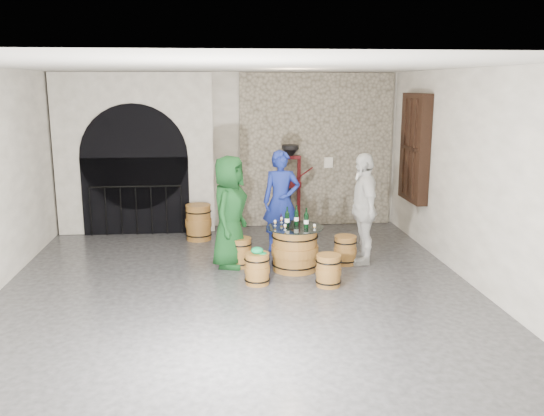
{
  "coord_description": "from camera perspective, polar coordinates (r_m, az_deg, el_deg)",
  "views": [
    {
      "loc": [
        -0.3,
        -7.97,
        2.97
      ],
      "look_at": [
        0.57,
        0.85,
        1.05
      ],
      "focal_mm": 38.0,
      "sensor_mm": 36.0,
      "label": 1
    }
  ],
  "objects": [
    {
      "name": "barrel_stool_near_left",
      "position": [
        8.72,
        -1.47,
        -6.03
      ],
      "size": [
        0.4,
        0.4,
        0.48
      ],
      "color": "brown",
      "rests_on": "ground"
    },
    {
      "name": "green_cap",
      "position": [
        8.63,
        -1.46,
        -4.24
      ],
      "size": [
        0.23,
        0.19,
        0.1
      ],
      "color": "#0C8545",
      "rests_on": "barrel_stool_near_left"
    },
    {
      "name": "arched_opening",
      "position": [
        11.9,
        -13.35,
        5.2
      ],
      "size": [
        3.1,
        0.6,
        3.19
      ],
      "color": "silver",
      "rests_on": "ground"
    },
    {
      "name": "tasting_glass_c",
      "position": [
        9.5,
        0.96,
        -1.2
      ],
      "size": [
        0.05,
        0.05,
        0.1
      ],
      "primitive_type": null,
      "color": "orange",
      "rests_on": "barrel_table"
    },
    {
      "name": "tasting_glass_e",
      "position": [
        9.04,
        4.23,
        -1.91
      ],
      "size": [
        0.05,
        0.05,
        0.1
      ],
      "primitive_type": null,
      "color": "orange",
      "rests_on": "barrel_table"
    },
    {
      "name": "wine_bottle_center",
      "position": [
        9.17,
        3.42,
        -1.18
      ],
      "size": [
        0.08,
        0.08,
        0.32
      ],
      "color": "black",
      "rests_on": "barrel_table"
    },
    {
      "name": "barrel_stool_right",
      "position": [
        9.73,
        7.26,
        -4.17
      ],
      "size": [
        0.4,
        0.4,
        0.48
      ],
      "color": "brown",
      "rests_on": "ground"
    },
    {
      "name": "tasting_glass_b",
      "position": [
        9.28,
        3.44,
        -1.54
      ],
      "size": [
        0.05,
        0.05,
        0.1
      ],
      "primitive_type": null,
      "color": "orange",
      "rests_on": "barrel_table"
    },
    {
      "name": "ground",
      "position": [
        8.51,
        -3.27,
        -8.21
      ],
      "size": [
        8.0,
        8.0,
        0.0
      ],
      "primitive_type": "plane",
      "color": "#29292C",
      "rests_on": "ground"
    },
    {
      "name": "tasting_glass_d",
      "position": [
        9.4,
        3.3,
        -1.36
      ],
      "size": [
        0.05,
        0.05,
        0.1
      ],
      "primitive_type": null,
      "color": "orange",
      "rests_on": "barrel_table"
    },
    {
      "name": "wall_right",
      "position": [
        8.94,
        19.65,
        2.69
      ],
      "size": [
        0.0,
        8.0,
        8.0
      ],
      "primitive_type": "plane",
      "rotation": [
        1.57,
        0.0,
        -1.57
      ],
      "color": "silver",
      "rests_on": "ground"
    },
    {
      "name": "wine_bottle_right",
      "position": [
        9.35,
        2.44,
        -0.9
      ],
      "size": [
        0.08,
        0.08,
        0.32
      ],
      "color": "black",
      "rests_on": "barrel_table"
    },
    {
      "name": "barrel_stool_left",
      "position": [
        9.55,
        -3.15,
        -4.41
      ],
      "size": [
        0.4,
        0.4,
        0.48
      ],
      "color": "brown",
      "rests_on": "ground"
    },
    {
      "name": "stone_facing_panel",
      "position": [
        12.17,
        4.38,
        5.73
      ],
      "size": [
        3.2,
        0.12,
        3.18
      ],
      "primitive_type": "cube",
      "color": "gray",
      "rests_on": "ground"
    },
    {
      "name": "side_barrel",
      "position": [
        11.22,
        -7.29,
        -1.41
      ],
      "size": [
        0.52,
        0.52,
        0.69
      ],
      "rotation": [
        0.0,
        0.0,
        -0.33
      ],
      "color": "brown",
      "rests_on": "ground"
    },
    {
      "name": "barrel_stool_far",
      "position": [
        10.23,
        1.15,
        -3.25
      ],
      "size": [
        0.4,
        0.4,
        0.48
      ],
      "color": "brown",
      "rests_on": "ground"
    },
    {
      "name": "tasting_glass_a",
      "position": [
        9.03,
        1.31,
        -1.91
      ],
      "size": [
        0.05,
        0.05,
        0.1
      ],
      "primitive_type": null,
      "color": "orange",
      "rests_on": "barrel_table"
    },
    {
      "name": "corking_press",
      "position": [
        11.88,
        1.8,
        2.75
      ],
      "size": [
        0.72,
        0.39,
        1.75
      ],
      "rotation": [
        0.0,
        0.0,
        0.01
      ],
      "color": "#490C0F",
      "rests_on": "ground"
    },
    {
      "name": "person_white",
      "position": [
        9.7,
        9.03,
        -0.05
      ],
      "size": [
        0.46,
        1.1,
        1.87
      ],
      "primitive_type": "imported",
      "rotation": [
        0.0,
        0.0,
        -1.58
      ],
      "color": "silver",
      "rests_on": "ground"
    },
    {
      "name": "shuttered_window",
      "position": [
        11.07,
        13.92,
        5.8
      ],
      "size": [
        0.23,
        1.1,
        2.0
      ],
      "color": "black",
      "rests_on": "wall_right"
    },
    {
      "name": "barrel_table",
      "position": [
        9.35,
        2.27,
        -4.03
      ],
      "size": [
        0.93,
        0.93,
        0.72
      ],
      "color": "brown",
      "rests_on": "ground"
    },
    {
      "name": "wall_back",
      "position": [
        12.06,
        -4.17,
        5.67
      ],
      "size": [
        8.0,
        0.0,
        8.0
      ],
      "primitive_type": "plane",
      "rotation": [
        1.57,
        0.0,
        0.0
      ],
      "color": "silver",
      "rests_on": "ground"
    },
    {
      "name": "wall_front",
      "position": [
        4.21,
        -1.24,
        -6.78
      ],
      "size": [
        8.0,
        0.0,
        8.0
      ],
      "primitive_type": "plane",
      "rotation": [
        -1.57,
        0.0,
        0.0
      ],
      "color": "silver",
      "rests_on": "ground"
    },
    {
      "name": "person_green",
      "position": [
        9.42,
        -4.24,
        -0.37
      ],
      "size": [
        0.87,
        1.05,
        1.85
      ],
      "primitive_type": "imported",
      "rotation": [
        0.0,
        0.0,
        1.21
      ],
      "color": "#103B17",
      "rests_on": "ground"
    },
    {
      "name": "tasting_glass_f",
      "position": [
        9.29,
        0.31,
        -1.49
      ],
      "size": [
        0.05,
        0.05,
        0.1
      ],
      "primitive_type": null,
      "color": "orange",
      "rests_on": "barrel_table"
    },
    {
      "name": "wine_bottle_left",
      "position": [
        9.25,
        1.51,
        -1.05
      ],
      "size": [
        0.08,
        0.08,
        0.32
      ],
      "color": "black",
      "rests_on": "barrel_table"
    },
    {
      "name": "ceiling",
      "position": [
        7.98,
        -3.56,
        13.85
      ],
      "size": [
        8.0,
        8.0,
        0.0
      ],
      "primitive_type": "plane",
      "rotation": [
        3.14,
        0.0,
        0.0
      ],
      "color": "beige",
      "rests_on": "wall_back"
    },
    {
      "name": "control_box",
      "position": [
        12.17,
        5.59,
        4.52
      ],
      "size": [
        0.18,
        0.1,
        0.22
      ],
      "primitive_type": "cube",
      "color": "silver",
      "rests_on": "wall_back"
    },
    {
      "name": "barrel_stool_near_right",
      "position": [
        8.68,
        5.61,
        -6.18
      ],
      "size": [
        0.4,
        0.4,
        0.48
      ],
      "color": "brown",
      "rests_on": "ground"
    },
    {
      "name": "person_blue",
      "position": [
        10.28,
        0.92,
        0.67
      ],
      "size": [
        0.69,
        0.48,
        1.82
      ],
      "primitive_type": "imported",
      "rotation": [
        0.0,
        0.0,
        -0.07
      ],
      "color": "navy",
      "rests_on": "ground"
    }
  ]
}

